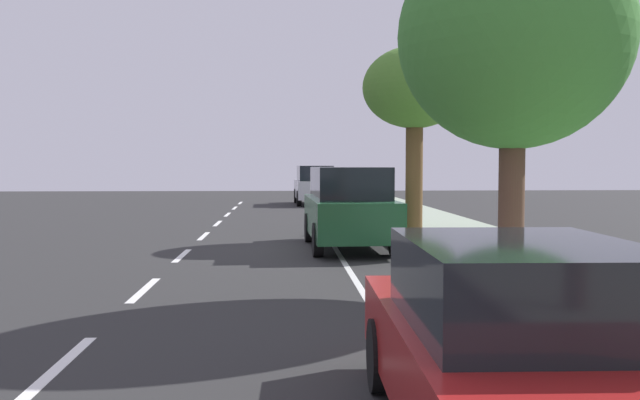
# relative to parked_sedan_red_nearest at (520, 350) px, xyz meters

# --- Properties ---
(ground) EXTENTS (73.59, 73.59, 0.00)m
(ground) POSITION_rel_parked_sedan_red_nearest_xyz_m (-0.77, 11.65, -0.75)
(ground) COLOR #2A2A2A
(sidewalk) EXTENTS (3.72, 45.99, 0.15)m
(sidewalk) POSITION_rel_parked_sedan_red_nearest_xyz_m (3.02, 11.65, -0.68)
(sidewalk) COLOR #94A38C
(sidewalk) RESTS_ON ground
(curb_edge) EXTENTS (0.16, 45.99, 0.15)m
(curb_edge) POSITION_rel_parked_sedan_red_nearest_xyz_m (1.08, 11.65, -0.68)
(curb_edge) COLOR gray
(curb_edge) RESTS_ON ground
(lane_stripe_centre) EXTENTS (0.14, 44.20, 0.01)m
(lane_stripe_centre) POSITION_rel_parked_sedan_red_nearest_xyz_m (-3.95, 10.75, -0.75)
(lane_stripe_centre) COLOR white
(lane_stripe_centre) RESTS_ON ground
(lane_stripe_bike_edge) EXTENTS (0.12, 45.99, 0.01)m
(lane_stripe_bike_edge) POSITION_rel_parked_sedan_red_nearest_xyz_m (-0.39, 11.65, -0.75)
(lane_stripe_bike_edge) COLOR white
(lane_stripe_bike_edge) RESTS_ON ground
(parked_sedan_red_nearest) EXTENTS (1.92, 4.44, 1.52)m
(parked_sedan_red_nearest) POSITION_rel_parked_sedan_red_nearest_xyz_m (0.00, 0.00, 0.00)
(parked_sedan_red_nearest) COLOR maroon
(parked_sedan_red_nearest) RESTS_ON ground
(parked_suv_green_second) EXTENTS (2.07, 4.75, 1.99)m
(parked_suv_green_second) POSITION_rel_parked_sedan_red_nearest_xyz_m (-0.06, 11.89, 0.27)
(parked_suv_green_second) COLOR #1E512D
(parked_suv_green_second) RESTS_ON ground
(parked_suv_silver_mid) EXTENTS (2.07, 4.75, 1.99)m
(parked_suv_silver_mid) POSITION_rel_parked_sedan_red_nearest_xyz_m (-0.05, 30.23, 0.27)
(parked_suv_silver_mid) COLOR #B7BABF
(parked_suv_silver_mid) RESTS_ON ground
(bicycle_at_curb) EXTENTS (1.77, 0.46, 0.79)m
(bicycle_at_curb) POSITION_rel_parked_sedan_red_nearest_xyz_m (0.62, 16.20, -0.36)
(bicycle_at_curb) COLOR black
(bicycle_at_curb) RESTS_ON ground
(cyclist_with_backpack) EXTENTS (0.45, 0.61, 1.71)m
(cyclist_with_backpack) POSITION_rel_parked_sedan_red_nearest_xyz_m (0.84, 15.75, 0.29)
(cyclist_with_backpack) COLOR #C6B284
(cyclist_with_backpack) RESTS_ON ground
(street_tree_mid_block) EXTENTS (3.62, 3.62, 5.69)m
(street_tree_mid_block) POSITION_rel_parked_sedan_red_nearest_xyz_m (1.95, 5.94, 3.29)
(street_tree_mid_block) COLOR #513728
(street_tree_mid_block) RESTS_ON sidewalk
(street_tree_far_end) EXTENTS (2.87, 2.87, 5.14)m
(street_tree_far_end) POSITION_rel_parked_sedan_red_nearest_xyz_m (1.95, 13.98, 3.33)
(street_tree_far_end) COLOR brown
(street_tree_far_end) RESTS_ON sidewalk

